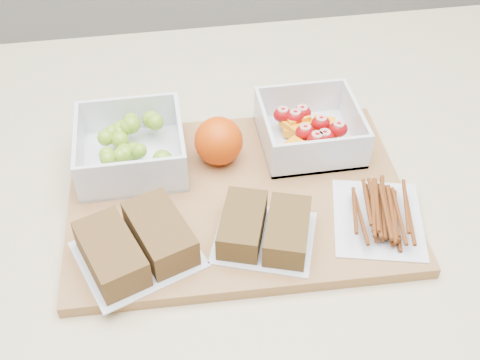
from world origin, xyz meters
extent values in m
cube|color=#9C6F40|center=(0.00, 0.01, 0.91)|extent=(0.43, 0.31, 0.02)
cube|color=silver|center=(-0.13, 0.09, 0.92)|extent=(0.14, 0.14, 0.01)
cube|color=silver|center=(-0.13, 0.15, 0.94)|extent=(0.14, 0.01, 0.06)
cube|color=silver|center=(-0.13, 0.02, 0.94)|extent=(0.14, 0.01, 0.06)
cube|color=silver|center=(-0.07, 0.09, 0.94)|extent=(0.01, 0.13, 0.06)
cube|color=silver|center=(-0.20, 0.09, 0.94)|extent=(0.01, 0.13, 0.06)
sphere|color=#709F21|center=(-0.14, 0.08, 0.94)|extent=(0.02, 0.02, 0.02)
sphere|color=#709F21|center=(-0.16, 0.07, 0.95)|extent=(0.02, 0.02, 0.02)
sphere|color=#709F21|center=(-0.13, 0.12, 0.95)|extent=(0.02, 0.02, 0.02)
sphere|color=#709F21|center=(-0.13, 0.09, 0.94)|extent=(0.02, 0.02, 0.02)
sphere|color=#709F21|center=(-0.16, 0.10, 0.95)|extent=(0.02, 0.02, 0.02)
sphere|color=#709F21|center=(-0.14, 0.08, 0.94)|extent=(0.02, 0.02, 0.02)
sphere|color=#709F21|center=(-0.16, 0.11, 0.95)|extent=(0.02, 0.02, 0.02)
sphere|color=#709F21|center=(-0.09, 0.04, 0.95)|extent=(0.02, 0.02, 0.02)
sphere|color=#709F21|center=(-0.10, 0.13, 0.95)|extent=(0.02, 0.02, 0.02)
sphere|color=#709F21|center=(-0.13, 0.12, 0.95)|extent=(0.02, 0.02, 0.02)
sphere|color=#709F21|center=(-0.16, 0.06, 0.95)|extent=(0.02, 0.02, 0.02)
sphere|color=#709F21|center=(-0.10, 0.12, 0.95)|extent=(0.02, 0.02, 0.02)
sphere|color=#709F21|center=(-0.12, 0.04, 0.94)|extent=(0.02, 0.02, 0.02)
sphere|color=#709F21|center=(-0.14, 0.12, 0.95)|extent=(0.02, 0.02, 0.02)
sphere|color=#709F21|center=(-0.15, 0.10, 0.95)|extent=(0.02, 0.02, 0.02)
sphere|color=#709F21|center=(-0.13, 0.13, 0.95)|extent=(0.02, 0.02, 0.02)
sphere|color=#709F21|center=(-0.09, 0.04, 0.95)|extent=(0.02, 0.02, 0.02)
sphere|color=#709F21|center=(-0.09, 0.05, 0.93)|extent=(0.02, 0.02, 0.02)
sphere|color=#709F21|center=(-0.15, 0.11, 0.95)|extent=(0.02, 0.02, 0.02)
sphere|color=#709F21|center=(-0.15, 0.07, 0.94)|extent=(0.02, 0.02, 0.02)
sphere|color=#709F21|center=(-0.14, 0.12, 0.94)|extent=(0.02, 0.02, 0.02)
sphere|color=#709F21|center=(-0.12, 0.07, 0.95)|extent=(0.02, 0.02, 0.02)
sphere|color=#709F21|center=(-0.14, 0.08, 0.94)|extent=(0.02, 0.02, 0.02)
cube|color=silver|center=(0.11, 0.09, 0.92)|extent=(0.13, 0.13, 0.00)
cube|color=silver|center=(0.11, 0.15, 0.94)|extent=(0.13, 0.00, 0.05)
cube|color=silver|center=(0.11, 0.03, 0.94)|extent=(0.13, 0.00, 0.05)
cube|color=silver|center=(0.17, 0.09, 0.94)|extent=(0.00, 0.12, 0.05)
cube|color=silver|center=(0.05, 0.09, 0.94)|extent=(0.00, 0.12, 0.05)
cube|color=orange|center=(0.11, 0.07, 0.93)|extent=(0.04, 0.04, 0.01)
cube|color=orange|center=(0.10, 0.11, 0.93)|extent=(0.05, 0.05, 0.01)
cube|color=orange|center=(0.12, 0.09, 0.93)|extent=(0.04, 0.05, 0.01)
cube|color=orange|center=(0.13, 0.11, 0.93)|extent=(0.04, 0.05, 0.01)
cube|color=orange|center=(0.09, 0.10, 0.94)|extent=(0.04, 0.04, 0.01)
cube|color=orange|center=(0.09, 0.11, 0.94)|extent=(0.04, 0.03, 0.01)
cube|color=orange|center=(0.08, 0.05, 0.94)|extent=(0.04, 0.04, 0.01)
cube|color=orange|center=(0.12, 0.06, 0.93)|extent=(0.04, 0.04, 0.01)
cube|color=orange|center=(0.09, 0.10, 0.93)|extent=(0.04, 0.04, 0.01)
ellipsoid|color=#A5080C|center=(0.12, 0.09, 0.95)|extent=(0.03, 0.02, 0.02)
ellipsoid|color=#A5080C|center=(0.12, 0.06, 0.95)|extent=(0.03, 0.02, 0.02)
ellipsoid|color=#A5080C|center=(0.08, 0.12, 0.95)|extent=(0.03, 0.02, 0.02)
ellipsoid|color=#A5080C|center=(0.14, 0.07, 0.95)|extent=(0.03, 0.02, 0.02)
ellipsoid|color=#A5080C|center=(0.09, 0.11, 0.95)|extent=(0.03, 0.02, 0.02)
ellipsoid|color=#A5080C|center=(0.11, 0.06, 0.95)|extent=(0.03, 0.02, 0.02)
ellipsoid|color=#A5080C|center=(0.10, 0.07, 0.95)|extent=(0.03, 0.02, 0.02)
ellipsoid|color=#A5080C|center=(0.10, 0.12, 0.95)|extent=(0.03, 0.02, 0.02)
sphere|color=#CE4104|center=(-0.02, 0.07, 0.95)|extent=(0.06, 0.06, 0.06)
cube|color=silver|center=(-0.13, -0.07, 0.92)|extent=(0.16, 0.15, 0.00)
cube|color=brown|center=(-0.16, -0.08, 0.94)|extent=(0.09, 0.11, 0.04)
cube|color=brown|center=(-0.10, -0.06, 0.94)|extent=(0.09, 0.11, 0.04)
cube|color=silver|center=(0.02, -0.07, 0.92)|extent=(0.14, 0.13, 0.00)
cube|color=brown|center=(-0.01, -0.06, 0.93)|extent=(0.07, 0.10, 0.03)
cube|color=brown|center=(0.04, -0.08, 0.93)|extent=(0.07, 0.10, 0.03)
cube|color=silver|center=(0.16, -0.06, 0.92)|extent=(0.13, 0.15, 0.00)
camera|label=1|loc=(-0.09, -0.52, 1.45)|focal=45.00mm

